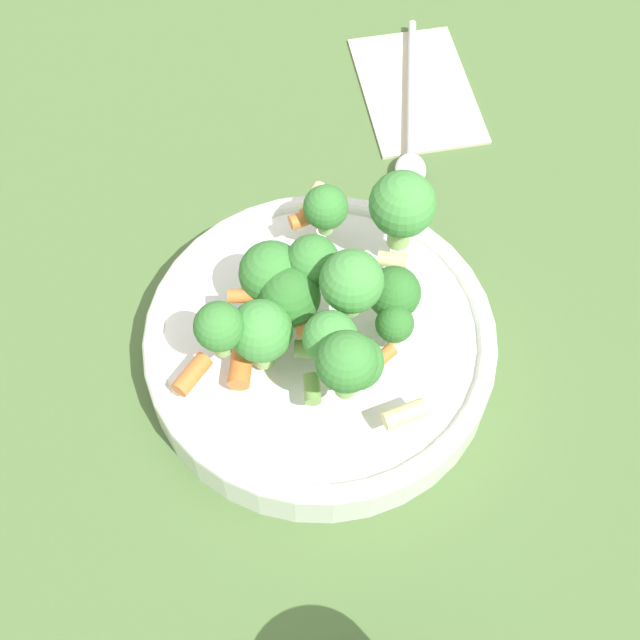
# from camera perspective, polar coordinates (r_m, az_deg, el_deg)

# --- Properties ---
(ground_plane) EXTENTS (3.00, 3.00, 0.00)m
(ground_plane) POSITION_cam_1_polar(r_m,az_deg,el_deg) (0.65, -0.00, -2.52)
(ground_plane) COLOR #4C6B38
(bowl) EXTENTS (0.25, 0.25, 0.04)m
(bowl) POSITION_cam_1_polar(r_m,az_deg,el_deg) (0.64, -0.00, -1.55)
(bowl) COLOR white
(bowl) RESTS_ON ground_plane
(pasta_salad) EXTENTS (0.17, 0.21, 0.09)m
(pasta_salad) POSITION_cam_1_polar(r_m,az_deg,el_deg) (0.58, 0.39, 1.80)
(pasta_salad) COLOR #8CB766
(pasta_salad) RESTS_ON bowl
(napkin) EXTENTS (0.17, 0.17, 0.01)m
(napkin) POSITION_cam_1_polar(r_m,az_deg,el_deg) (0.82, 6.21, 14.52)
(napkin) COLOR beige
(napkin) RESTS_ON ground_plane
(spoon) EXTENTS (0.13, 0.17, 0.01)m
(spoon) POSITION_cam_1_polar(r_m,az_deg,el_deg) (0.78, 5.84, 12.02)
(spoon) COLOR silver
(spoon) RESTS_ON napkin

